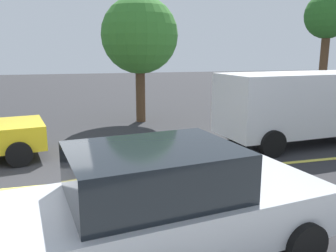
% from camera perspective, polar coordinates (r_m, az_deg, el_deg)
% --- Properties ---
extents(ground_plane, '(80.00, 80.00, 0.00)m').
position_cam_1_polar(ground_plane, '(8.03, -21.53, -9.40)').
color(ground_plane, '#2D2D30').
extents(lane_marking_centre, '(28.00, 0.16, 0.01)m').
position_cam_1_polar(lane_marking_centre, '(8.22, -0.09, -7.96)').
color(lane_marking_centre, '#E0D14C').
extents(white_van, '(5.35, 2.62, 2.20)m').
position_cam_1_polar(white_van, '(11.56, 21.20, 3.53)').
color(white_van, white).
rests_on(white_van, ground_plane).
extents(car_silver_approaching, '(4.77, 2.59, 1.62)m').
position_cam_1_polar(car_silver_approaching, '(4.83, -0.49, -12.55)').
color(car_silver_approaching, '#B7BABF').
rests_on(car_silver_approaching, ground_plane).
extents(tree_centre_verge, '(2.09, 2.09, 5.50)m').
position_cam_1_polar(tree_centre_verge, '(18.06, 24.79, 15.77)').
color(tree_centre_verge, '#513823').
rests_on(tree_centre_verge, ground_plane).
extents(tree_right_verge, '(3.03, 3.03, 4.99)m').
position_cam_1_polar(tree_right_verge, '(14.16, -4.70, 14.57)').
color(tree_right_verge, '#513823').
rests_on(tree_right_verge, ground_plane).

